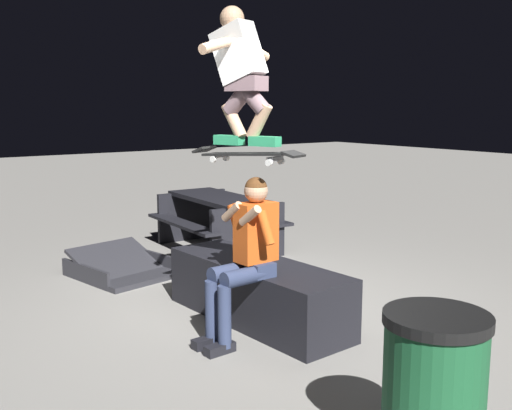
{
  "coord_description": "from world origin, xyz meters",
  "views": [
    {
      "loc": [
        -4.36,
        3.31,
        1.97
      ],
      "look_at": [
        -0.4,
        0.43,
        1.16
      ],
      "focal_mm": 41.88,
      "sensor_mm": 36.0,
      "label": 1
    }
  ],
  "objects_px": {
    "skateboard": "(247,154)",
    "kicker_ramp": "(124,270)",
    "skater_airborne": "(241,69)",
    "person_sitting_on_ledge": "(246,250)",
    "picnic_table_back": "(218,214)",
    "ledge_box_main": "(257,291)",
    "trash_bin": "(433,395)"
  },
  "relations": [
    {
      "from": "picnic_table_back",
      "to": "skater_airborne",
      "type": "bearing_deg",
      "value": 151.19
    },
    {
      "from": "ledge_box_main",
      "to": "person_sitting_on_ledge",
      "type": "bearing_deg",
      "value": 132.65
    },
    {
      "from": "ledge_box_main",
      "to": "skateboard",
      "type": "relative_size",
      "value": 1.93
    },
    {
      "from": "picnic_table_back",
      "to": "trash_bin",
      "type": "height_order",
      "value": "trash_bin"
    },
    {
      "from": "person_sitting_on_ledge",
      "to": "kicker_ramp",
      "type": "height_order",
      "value": "person_sitting_on_ledge"
    },
    {
      "from": "person_sitting_on_ledge",
      "to": "skateboard",
      "type": "height_order",
      "value": "skateboard"
    },
    {
      "from": "skater_airborne",
      "to": "kicker_ramp",
      "type": "xyz_separation_m",
      "value": [
        2.31,
        0.09,
        -2.2
      ]
    },
    {
      "from": "trash_bin",
      "to": "skater_airborne",
      "type": "bearing_deg",
      "value": -8.02
    },
    {
      "from": "person_sitting_on_ledge",
      "to": "trash_bin",
      "type": "xyz_separation_m",
      "value": [
        -2.12,
        0.27,
        -0.33
      ]
    },
    {
      "from": "ledge_box_main",
      "to": "trash_bin",
      "type": "height_order",
      "value": "trash_bin"
    },
    {
      "from": "skater_airborne",
      "to": "picnic_table_back",
      "type": "height_order",
      "value": "skater_airborne"
    },
    {
      "from": "skater_airborne",
      "to": "kicker_ramp",
      "type": "relative_size",
      "value": 0.93
    },
    {
      "from": "picnic_table_back",
      "to": "trash_bin",
      "type": "bearing_deg",
      "value": 159.85
    },
    {
      "from": "skater_airborne",
      "to": "ledge_box_main",
      "type": "bearing_deg",
      "value": -56.99
    },
    {
      "from": "trash_bin",
      "to": "kicker_ramp",
      "type": "bearing_deg",
      "value": -2.9
    },
    {
      "from": "kicker_ramp",
      "to": "trash_bin",
      "type": "relative_size",
      "value": 1.33
    },
    {
      "from": "skateboard",
      "to": "kicker_ramp",
      "type": "bearing_deg",
      "value": 2.55
    },
    {
      "from": "trash_bin",
      "to": "ledge_box_main",
      "type": "bearing_deg",
      "value": -14.45
    },
    {
      "from": "ledge_box_main",
      "to": "trash_bin",
      "type": "xyz_separation_m",
      "value": [
        -2.45,
        0.63,
        0.18
      ]
    },
    {
      "from": "picnic_table_back",
      "to": "kicker_ramp",
      "type": "bearing_deg",
      "value": 106.18
    },
    {
      "from": "skateboard",
      "to": "person_sitting_on_ledge",
      "type": "bearing_deg",
      "value": 139.05
    },
    {
      "from": "ledge_box_main",
      "to": "kicker_ramp",
      "type": "height_order",
      "value": "ledge_box_main"
    },
    {
      "from": "kicker_ramp",
      "to": "skateboard",
      "type": "bearing_deg",
      "value": -177.45
    },
    {
      "from": "picnic_table_back",
      "to": "ledge_box_main",
      "type": "bearing_deg",
      "value": 154.77
    },
    {
      "from": "ledge_box_main",
      "to": "skater_airborne",
      "type": "bearing_deg",
      "value": 123.01
    },
    {
      "from": "skater_airborne",
      "to": "kicker_ramp",
      "type": "distance_m",
      "value": 3.19
    },
    {
      "from": "person_sitting_on_ledge",
      "to": "picnic_table_back",
      "type": "distance_m",
      "value": 3.31
    },
    {
      "from": "skateboard",
      "to": "kicker_ramp",
      "type": "xyz_separation_m",
      "value": [
        2.36,
        0.11,
        -1.51
      ]
    },
    {
      "from": "skateboard",
      "to": "kicker_ramp",
      "type": "height_order",
      "value": "skateboard"
    },
    {
      "from": "skateboard",
      "to": "picnic_table_back",
      "type": "relative_size",
      "value": 0.59
    },
    {
      "from": "skateboard",
      "to": "ledge_box_main",
      "type": "bearing_deg",
      "value": -48.93
    },
    {
      "from": "kicker_ramp",
      "to": "picnic_table_back",
      "type": "bearing_deg",
      "value": -73.82
    }
  ]
}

